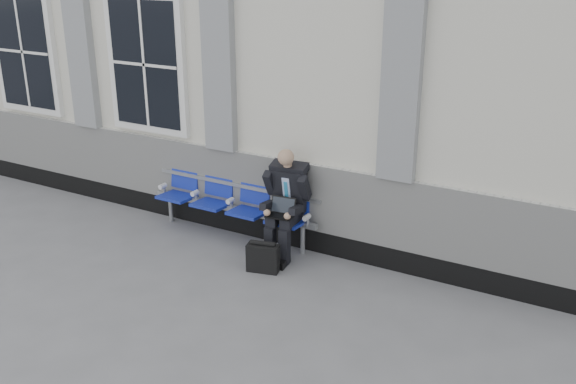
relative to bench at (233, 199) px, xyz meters
The scene contains 5 objects.
ground 2.33m from the bench, 144.25° to the right, with size 70.00×70.00×0.00m, color slate.
station_building 3.29m from the bench, 130.82° to the left, with size 14.40×4.40×4.49m.
bench is the anchor object (origin of this frame).
businessman 0.95m from the bench, ahead, with size 0.60×0.81×1.44m.
briefcase 1.20m from the bench, 37.78° to the right, with size 0.43×0.26×0.41m.
Camera 1 is at (6.52, -5.43, 3.74)m, focal length 40.00 mm.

